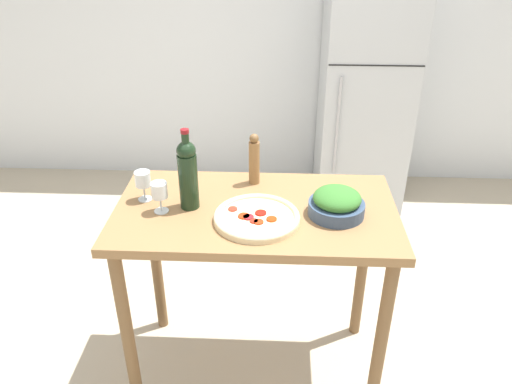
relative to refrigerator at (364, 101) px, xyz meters
name	(u,v)px	position (x,y,z in m)	size (l,w,h in m)	color
ground_plane	(256,365)	(-0.73, -1.84, -0.82)	(14.00, 14.00, 0.00)	#BCAD93
wall_back	(269,24)	(-0.73, 0.38, 0.48)	(6.40, 0.06, 2.60)	silver
refrigerator	(364,101)	(0.00, 0.00, 0.00)	(0.65, 0.68, 1.63)	#B7BCC1
prep_counter	(256,236)	(-0.73, -1.84, 0.00)	(1.21, 0.67, 0.96)	olive
wine_bottle	(188,173)	(-1.02, -1.84, 0.31)	(0.08, 0.08, 0.36)	black
wine_glass_near	(159,192)	(-1.13, -1.89, 0.24)	(0.07, 0.07, 0.14)	silver
wine_glass_far	(143,181)	(-1.22, -1.79, 0.24)	(0.07, 0.07, 0.14)	silver
pepper_mill	(254,160)	(-0.75, -1.61, 0.26)	(0.05, 0.05, 0.25)	olive
salad_bowl	(337,203)	(-0.40, -1.87, 0.20)	(0.23, 0.23, 0.12)	#384C6B
homemade_pizza	(257,217)	(-0.72, -1.94, 0.16)	(0.36, 0.36, 0.03)	beige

